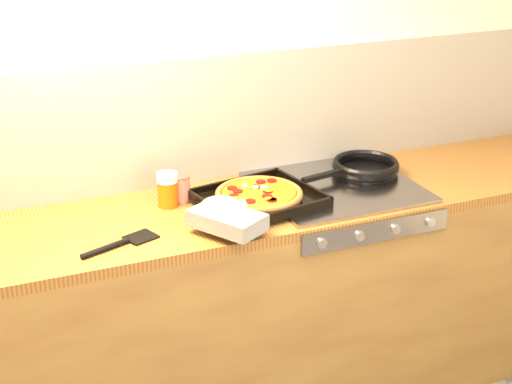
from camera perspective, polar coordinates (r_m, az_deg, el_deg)
name	(u,v)px	position (r m, az deg, el deg)	size (l,w,h in m)	color
room_shell	(202,120)	(3.07, -3.97, 5.21)	(3.20, 3.20, 3.20)	white
counter_run	(231,311)	(3.11, -1.85, -8.67)	(3.20, 0.62, 0.90)	olive
stovetop	(336,187)	(3.08, 5.87, 0.33)	(0.60, 0.56, 0.02)	gray
pizza_on_tray	(249,201)	(2.83, -0.50, -0.69)	(0.56, 0.55, 0.07)	black
frying_pan	(364,167)	(3.20, 7.88, 1.79)	(0.47, 0.32, 0.04)	black
tomato_can	(181,188)	(2.94, -5.49, 0.27)	(0.10, 0.10, 0.10)	maroon
juice_glass	(167,189)	(2.90, -6.46, 0.19)	(0.09, 0.09, 0.13)	#CA590B
wooden_spoon	(244,184)	(3.08, -0.85, 0.58)	(0.29, 0.13, 0.02)	#A38645
black_spatula	(120,244)	(2.64, -9.83, -3.72)	(0.28, 0.15, 0.02)	black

